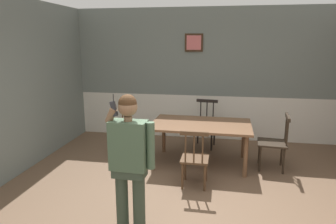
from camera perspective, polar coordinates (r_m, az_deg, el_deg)
ground_plane at (r=4.16m, az=3.23°, el=-18.11°), size 7.14×7.14×0.00m
room_back_partition at (r=6.85m, az=6.68°, el=6.44°), size 5.80×0.17×2.86m
dining_table at (r=5.45m, az=6.12°, el=-2.91°), size 1.76×1.12×0.74m
chair_near_window at (r=5.74m, az=-6.53°, el=-3.91°), size 0.43×0.43×1.05m
chair_by_doorway at (r=6.40m, az=6.90°, el=-2.40°), size 0.50×0.50×0.97m
chair_at_table_head at (r=4.64m, az=4.97°, el=-8.59°), size 0.41×0.41×0.91m
chair_opposite_corner at (r=5.54m, az=19.16°, el=-5.31°), size 0.51×0.51×0.96m
person_figure at (r=3.43m, az=-7.12°, el=-8.20°), size 0.56×0.24×1.61m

